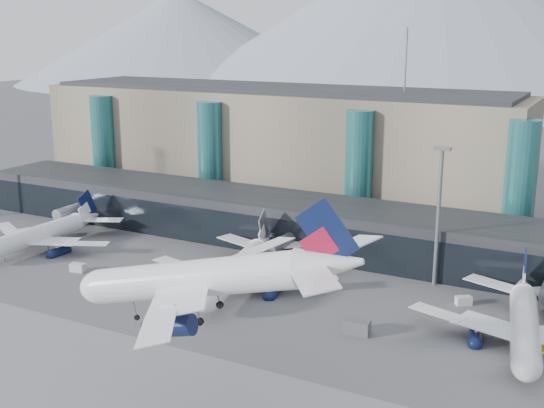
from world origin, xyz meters
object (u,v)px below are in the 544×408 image
(veh_f, at_px, (56,233))
(veh_h, at_px, (183,283))
(veh_a, at_px, (78,268))
(jet_parked_right, at_px, (525,310))
(veh_d, at_px, (464,301))
(veh_e, at_px, (541,346))
(jet_parked_left, at_px, (48,227))
(veh_c, at_px, (357,327))
(hero_jet, at_px, (221,269))
(jet_parked_mid, at_px, (242,259))
(lightmast_mid, at_px, (439,209))

(veh_f, distance_m, veh_h, 45.70)
(veh_a, bearing_deg, veh_h, -5.89)
(jet_parked_right, bearing_deg, veh_a, 87.61)
(veh_d, distance_m, veh_e, 18.21)
(jet_parked_left, height_order, veh_a, jet_parked_left)
(veh_d, xyz_separation_m, veh_f, (-90.05, -3.23, 0.09))
(jet_parked_left, height_order, veh_c, jet_parked_left)
(hero_jet, relative_size, veh_h, 8.99)
(hero_jet, bearing_deg, veh_h, 125.19)
(veh_c, distance_m, veh_h, 34.44)
(jet_parked_right, relative_size, veh_a, 12.71)
(jet_parked_mid, bearing_deg, veh_e, -104.72)
(hero_jet, distance_m, jet_parked_mid, 47.19)
(veh_f, bearing_deg, jet_parked_left, -179.56)
(jet_parked_left, height_order, jet_parked_right, jet_parked_right)
(jet_parked_mid, relative_size, veh_f, 12.57)
(veh_h, bearing_deg, veh_c, -14.49)
(jet_parked_right, relative_size, veh_e, 13.94)
(hero_jet, xyz_separation_m, jet_parked_right, (28.63, 39.90, -14.56))
(veh_h, bearing_deg, jet_parked_left, 159.22)
(veh_e, bearing_deg, jet_parked_mid, -168.77)
(veh_c, bearing_deg, veh_f, 163.58)
(lightmast_mid, distance_m, veh_h, 47.72)
(jet_parked_left, relative_size, veh_h, 8.18)
(lightmast_mid, relative_size, veh_d, 9.72)
(lightmast_mid, distance_m, veh_f, 84.89)
(jet_parked_mid, relative_size, veh_a, 13.36)
(jet_parked_left, xyz_separation_m, veh_e, (100.64, -3.27, -3.50))
(lightmast_mid, distance_m, veh_e, 31.16)
(veh_e, xyz_separation_m, veh_f, (-103.84, 8.67, 0.11))
(veh_a, relative_size, veh_h, 0.67)
(veh_a, bearing_deg, veh_e, -5.71)
(hero_jet, bearing_deg, veh_f, 141.53)
(veh_a, height_order, veh_c, veh_c)
(veh_d, bearing_deg, jet_parked_right, -74.06)
(hero_jet, xyz_separation_m, jet_parked_mid, (-20.60, 39.96, -14.35))
(lightmast_mid, distance_m, veh_c, 29.80)
(veh_f, xyz_separation_m, veh_h, (43.75, -13.20, 0.33))
(lightmast_mid, height_order, veh_a, lightmast_mid)
(veh_a, xyz_separation_m, veh_d, (69.72, 18.10, -0.04))
(jet_parked_right, bearing_deg, lightmast_mid, 39.46)
(jet_parked_mid, xyz_separation_m, jet_parked_right, (49.24, -0.06, -0.21))
(lightmast_mid, distance_m, veh_d, 16.81)
(hero_jet, bearing_deg, jet_parked_left, 143.59)
(jet_parked_right, distance_m, veh_d, 14.24)
(jet_parked_left, height_order, veh_e, jet_parked_left)
(jet_parked_right, bearing_deg, veh_h, 88.70)
(jet_parked_right, bearing_deg, veh_c, 105.91)
(veh_a, bearing_deg, jet_parked_left, 141.09)
(hero_jet, distance_m, veh_c, 34.78)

